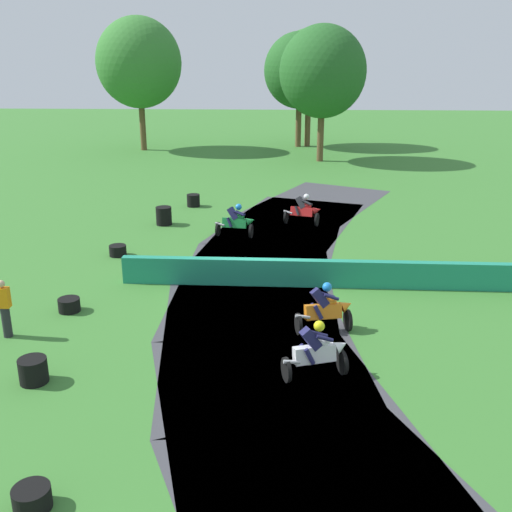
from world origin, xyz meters
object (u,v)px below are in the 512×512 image
Objects in this scene: motorcycle_chase_green at (236,221)px; tire_stack_extra_b at (32,498)px; tire_stack_near at (193,200)px; tire_stack_mid_a at (164,216)px; motorcycle_trailing_orange at (326,309)px; motorcycle_fourth_white at (317,351)px; tire_stack_mid_b at (118,250)px; motorcycle_lead_red at (304,210)px; track_marshal at (5,309)px; tire_stack_far at (69,305)px; tire_stack_extra_a at (33,371)px.

tire_stack_extra_b is (-2.33, -15.73, -0.45)m from motorcycle_chase_green.
tire_stack_near is 0.79× the size of tire_stack_mid_a.
motorcycle_trailing_orange is at bearing -67.76° from tire_stack_near.
motorcycle_trailing_orange is 12.15m from tire_stack_mid_a.
tire_stack_mid_b is (-7.00, 8.52, -0.46)m from motorcycle_fourth_white.
tire_stack_mid_a is 1.23× the size of tire_stack_extra_b.
motorcycle_trailing_orange reaches higher than motorcycle_lead_red.
motorcycle_trailing_orange is 8.63m from track_marshal.
tire_stack_mid_b is 6.93m from track_marshal.
track_marshal reaches higher than motorcycle_trailing_orange.
motorcycle_lead_red is 18.43m from tire_stack_extra_b.
motorcycle_lead_red is 6.18m from tire_stack_mid_a.
motorcycle_trailing_orange is 8.90m from tire_stack_extra_b.
tire_stack_far is at bearing -126.90° from motorcycle_lead_red.
track_marshal reaches higher than motorcycle_lead_red.
tire_stack_mid_a is 1.25× the size of tire_stack_mid_b.
tire_stack_near is at bearing 76.59° from tire_stack_mid_b.
motorcycle_chase_green is at bearing -26.23° from tire_stack_mid_a.
motorcycle_fourth_white is 2.65× the size of tire_stack_near.
tire_stack_mid_b is 0.97× the size of tire_stack_extra_a.
motorcycle_fourth_white is 16.89m from tire_stack_near.
motorcycle_trailing_orange reaches higher than tire_stack_mid_b.
motorcycle_fourth_white is at bearing 42.35° from tire_stack_extra_b.
tire_stack_mid_b is 5.09m from tire_stack_far.
motorcycle_chase_green is 9.20m from motorcycle_trailing_orange.
track_marshal is (-3.04, -14.34, 0.52)m from tire_stack_near.
tire_stack_mid_a is at bearing 121.85° from motorcycle_trailing_orange.
tire_stack_mid_b is at bearing -102.65° from tire_stack_mid_a.
tire_stack_extra_b is (-5.41, -7.06, -0.45)m from motorcycle_trailing_orange.
tire_stack_mid_b is (-0.96, -4.26, -0.20)m from tire_stack_mid_a.
tire_stack_near reaches higher than tire_stack_mid_b.
motorcycle_lead_red is at bearing 89.49° from motorcycle_fourth_white.
track_marshal is (-8.24, 1.73, 0.16)m from motorcycle_fourth_white.
motorcycle_fourth_white reaches higher than motorcycle_lead_red.
track_marshal reaches higher than tire_stack_far.
motorcycle_fourth_white is 2.53× the size of tire_stack_extra_a.
motorcycle_chase_green reaches higher than motorcycle_trailing_orange.
motorcycle_lead_red reaches higher than tire_stack_extra_b.
motorcycle_lead_red is at bearing 34.61° from motorcycle_chase_green.
motorcycle_lead_red is 6.11m from tire_stack_near.
tire_stack_extra_a is at bearing -116.24° from motorcycle_lead_red.
motorcycle_lead_red is 13.09m from motorcycle_fourth_white.
motorcycle_chase_green reaches higher than tire_stack_extra_b.
tire_stack_near is 12.78m from tire_stack_far.
tire_stack_far is (-4.42, -7.70, -0.45)m from motorcycle_chase_green.
tire_stack_mid_a is (-0.84, -3.29, 0.10)m from tire_stack_near.
tire_stack_mid_a is (-6.05, 12.78, -0.26)m from motorcycle_fourth_white.
tire_stack_extra_b is at bearing -98.43° from motorcycle_chase_green.
motorcycle_trailing_orange is 2.62× the size of tire_stack_mid_b.
motorcycle_lead_red reaches higher than tire_stack_extra_a.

